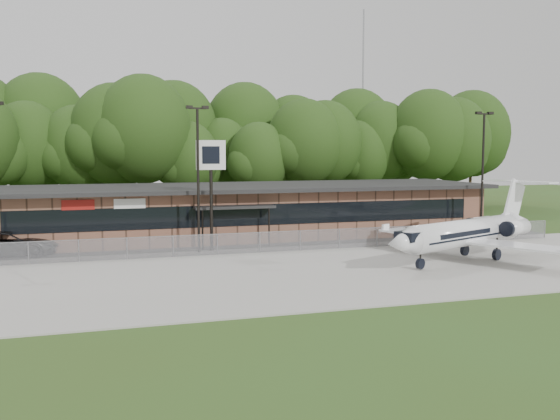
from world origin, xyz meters
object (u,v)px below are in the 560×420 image
object	(u,v)px
suv	(9,244)
business_jet	(469,233)
terminal	(243,210)
pole_sign	(211,167)

from	to	relation	value
suv	business_jet	bearing A→B (deg)	-106.89
terminal	business_jet	size ratio (longest dim) A/B	2.73
suv	pole_sign	bearing A→B (deg)	-95.26
terminal	business_jet	distance (m)	19.41
suv	terminal	bearing A→B (deg)	-70.22
terminal	suv	xyz separation A→B (m)	(-17.53, -4.92, -1.30)
business_jet	suv	size ratio (longest dim) A/B	2.39
terminal	pole_sign	distance (m)	9.06
business_jet	terminal	bearing A→B (deg)	102.03
pole_sign	suv	bearing A→B (deg)	175.64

